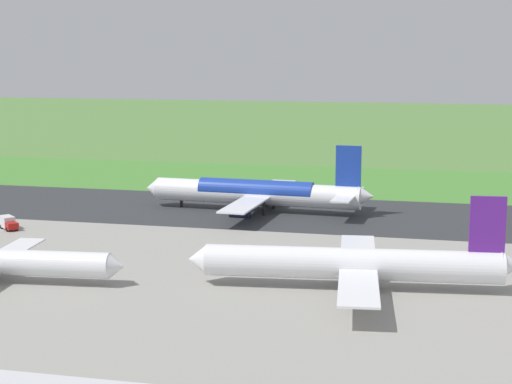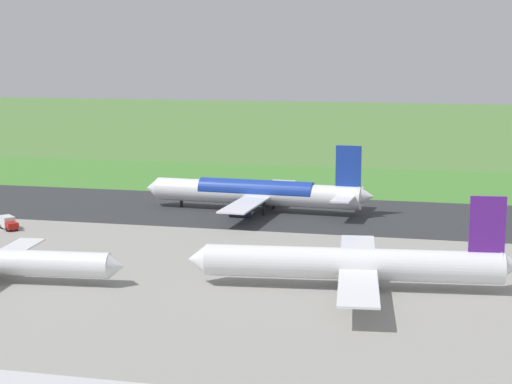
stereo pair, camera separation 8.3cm
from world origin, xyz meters
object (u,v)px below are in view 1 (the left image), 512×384
at_px(no_stopping_sign, 358,183).
at_px(airliner_main, 258,193).
at_px(service_car_followme, 360,246).
at_px(service_truck_baggage, 8,223).
at_px(traffic_cone_orange, 344,188).
at_px(airliner_parked_mid, 354,263).

bearing_deg(no_stopping_sign, airliner_main, 63.61).
bearing_deg(no_stopping_sign, service_car_followme, 96.45).
distance_m(service_truck_baggage, no_stopping_sign, 93.63).
distance_m(airliner_main, service_car_followme, 41.83).
distance_m(service_car_followme, no_stopping_sign, 70.31).
relative_size(service_car_followme, no_stopping_sign, 1.97).
bearing_deg(service_truck_baggage, traffic_cone_orange, -133.43).
xyz_separation_m(airliner_parked_mid, traffic_cone_orange, (12.55, -91.76, -3.82)).
height_order(airliner_main, traffic_cone_orange, airliner_main).
distance_m(airliner_parked_mid, traffic_cone_orange, 92.69).
distance_m(airliner_parked_mid, no_stopping_sign, 95.22).
bearing_deg(traffic_cone_orange, airliner_parked_mid, 97.79).
xyz_separation_m(service_truck_baggage, traffic_cone_orange, (-61.40, -64.87, -1.13)).
height_order(airliner_parked_mid, service_car_followme, airliner_parked_mid).
bearing_deg(service_truck_baggage, service_car_followme, 178.38).
distance_m(airliner_main, no_stopping_sign, 42.35).
xyz_separation_m(airliner_main, traffic_cone_orange, (-15.62, -34.89, -4.08)).
relative_size(service_truck_baggage, traffic_cone_orange, 10.66).
bearing_deg(service_truck_baggage, airliner_parked_mid, 160.02).
relative_size(airliner_main, service_truck_baggage, 9.23).
distance_m(service_truck_baggage, traffic_cone_orange, 89.32).
xyz_separation_m(airliner_main, airliner_parked_mid, (-28.17, 56.87, -0.26)).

